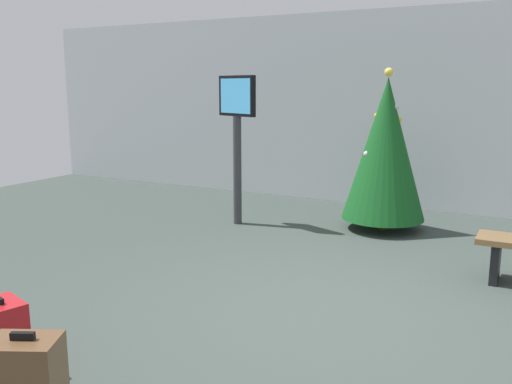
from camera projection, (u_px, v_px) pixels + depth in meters
name	position (u px, v px, depth m)	size (l,w,h in m)	color
ground_plane	(330.00, 317.00, 4.77)	(16.00, 16.00, 0.00)	#38423D
back_wall	(439.00, 111.00, 8.63)	(16.00, 0.20, 3.20)	#B7BCC1
holiday_tree	(385.00, 149.00, 7.49)	(1.14, 1.14, 2.22)	#4C3319
flight_info_kiosk	(237.00, 125.00, 7.75)	(0.70, 0.34, 2.13)	#333338
suitcase_2	(2.00, 337.00, 3.82)	(0.40, 0.35, 0.55)	#B2191E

